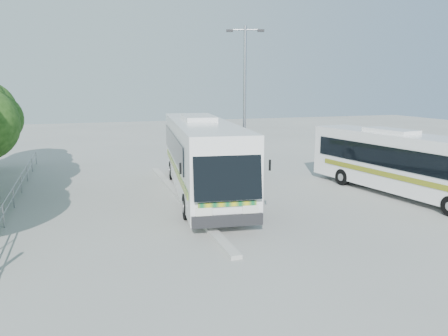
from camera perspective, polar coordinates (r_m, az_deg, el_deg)
name	(u,v)px	position (r m, az deg, el deg)	size (l,w,h in m)	color
ground	(239,206)	(20.60, 1.98, -4.99)	(100.00, 100.00, 0.00)	#A1A19B
kerb_divider	(182,198)	(21.80, -5.55, -3.94)	(0.40, 16.00, 0.15)	#B2B2AD
railing	(16,188)	(23.30, -25.55, -2.33)	(0.06, 22.00, 1.00)	gray
coach_main	(202,155)	(22.54, -2.93, 1.76)	(4.45, 13.85, 3.78)	white
coach_adjacent	(403,162)	(23.99, 22.38, 0.70)	(4.00, 11.63, 3.17)	silver
lamppost	(245,97)	(25.95, 2.71, 9.29)	(2.12, 0.91, 8.93)	#989AA1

